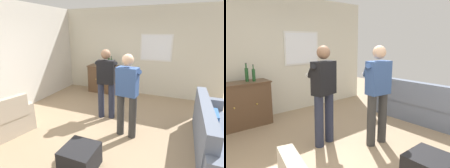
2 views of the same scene
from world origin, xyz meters
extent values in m
plane|color=#9E8466|center=(0.00, 0.00, 0.00)|extent=(10.40, 10.40, 0.00)
cube|color=beige|center=(0.00, 2.66, 1.40)|extent=(5.20, 0.12, 2.80)
cube|color=silver|center=(0.58, 2.60, 1.56)|extent=(0.98, 0.02, 0.83)
cube|color=white|center=(0.58, 2.59, 1.56)|extent=(0.90, 0.03, 0.75)
cube|color=silver|center=(-2.66, 0.00, 1.40)|extent=(0.12, 5.20, 2.80)
cube|color=slate|center=(2.04, 0.07, 0.21)|extent=(0.55, 2.00, 0.42)
cube|color=slate|center=(1.83, 0.07, 0.66)|extent=(0.18, 2.00, 0.48)
cube|color=slate|center=(2.04, 1.15, 0.32)|extent=(0.55, 0.18, 0.64)
cube|color=#386BB7|center=(1.96, 0.07, 0.60)|extent=(0.16, 0.41, 0.36)
cube|color=#B2A38E|center=(-1.88, -0.81, 0.20)|extent=(0.77, 0.77, 0.40)
cube|color=#B2A38E|center=(-1.62, -0.87, 0.62)|extent=(0.29, 0.65, 0.45)
cube|color=#B2A38E|center=(-1.79, -0.44, 0.30)|extent=(0.65, 0.27, 0.60)
cube|color=brown|center=(-1.04, 2.30, 0.45)|extent=(1.09, 0.44, 0.90)
cube|color=brown|center=(-1.04, 2.30, 0.92)|extent=(1.13, 0.48, 0.03)
sphere|color=#B79338|center=(-1.26, 2.06, 0.50)|extent=(0.04, 0.04, 0.04)
sphere|color=#B79338|center=(-0.83, 2.06, 0.50)|extent=(0.04, 0.04, 0.04)
cylinder|color=#1E4C23|center=(-0.90, 2.33, 1.07)|extent=(0.07, 0.07, 0.28)
cylinder|color=#1E4C23|center=(-0.90, 2.33, 1.25)|extent=(0.03, 0.03, 0.09)
cylinder|color=#262626|center=(-0.90, 2.33, 1.30)|extent=(0.03, 0.03, 0.02)
cylinder|color=#1E4C23|center=(-0.78, 2.27, 1.06)|extent=(0.06, 0.06, 0.25)
cylinder|color=#1E4C23|center=(-0.78, 2.27, 1.22)|extent=(0.02, 0.02, 0.08)
cylinder|color=#262626|center=(-0.78, 2.27, 1.27)|extent=(0.02, 0.02, 0.02)
cube|color=black|center=(0.08, -1.12, 0.19)|extent=(0.52, 0.52, 0.38)
cylinder|color=#282D42|center=(-0.36, 0.57, 0.44)|extent=(0.15, 0.15, 0.88)
cylinder|color=#282D42|center=(-0.11, 0.62, 0.44)|extent=(0.15, 0.15, 0.88)
cube|color=black|center=(-0.24, 0.60, 1.16)|extent=(0.44, 0.30, 0.55)
sphere|color=#8C664C|center=(-0.24, 0.60, 1.57)|extent=(0.22, 0.22, 0.22)
cylinder|color=black|center=(-0.38, 0.73, 1.27)|extent=(0.26, 0.44, 0.29)
cylinder|color=black|center=(-0.16, 0.78, 1.27)|extent=(0.38, 0.36, 0.29)
cube|color=white|center=(-0.30, 0.91, 1.18)|extent=(0.16, 0.07, 0.04)
cylinder|color=#383838|center=(0.33, 0.04, 0.44)|extent=(0.15, 0.15, 0.88)
cylinder|color=#383838|center=(0.59, 0.01, 0.44)|extent=(0.15, 0.15, 0.88)
cube|color=#385693|center=(0.46, 0.02, 1.16)|extent=(0.42, 0.26, 0.55)
sphere|color=#D8AD8C|center=(0.46, 0.02, 1.57)|extent=(0.22, 0.22, 0.22)
cylinder|color=#385693|center=(0.36, 0.20, 1.27)|extent=(0.36, 0.39, 0.29)
cylinder|color=#385693|center=(0.59, 0.17, 1.27)|extent=(0.30, 0.42, 0.29)
cube|color=white|center=(0.49, 0.34, 1.18)|extent=(0.15, 0.05, 0.04)
camera|label=1|loc=(1.37, -3.02, 2.09)|focal=28.00mm
camera|label=2|loc=(-2.35, -2.22, 1.75)|focal=35.00mm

